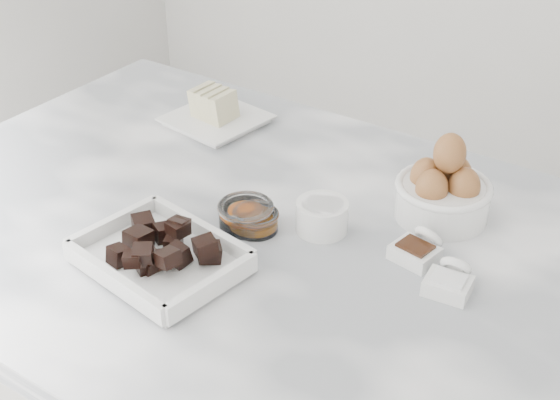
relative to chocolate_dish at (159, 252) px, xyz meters
The scene contains 9 objects.
marble_slab 0.17m from the chocolate_dish, 70.26° to the left, with size 1.20×0.80×0.04m, color white.
chocolate_dish is the anchor object (origin of this frame).
butter_plate 0.45m from the chocolate_dish, 118.53° to the left, with size 0.18×0.18×0.07m.
sugar_ramekin 0.24m from the chocolate_dish, 56.10° to the left, with size 0.08×0.08×0.05m.
egg_bowl 0.43m from the chocolate_dish, 51.61° to the left, with size 0.15×0.15×0.14m.
honey_bowl 0.16m from the chocolate_dish, 69.41° to the left, with size 0.07×0.07×0.03m.
zest_bowl 0.15m from the chocolate_dish, 76.24° to the left, with size 0.08×0.08×0.04m.
vanilla_spoon 0.36m from the chocolate_dish, 37.51° to the left, with size 0.07×0.08×0.05m.
salt_spoon 0.39m from the chocolate_dish, 26.85° to the left, with size 0.06×0.08×0.04m.
Camera 1 is at (0.57, -0.77, 1.59)m, focal length 50.00 mm.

